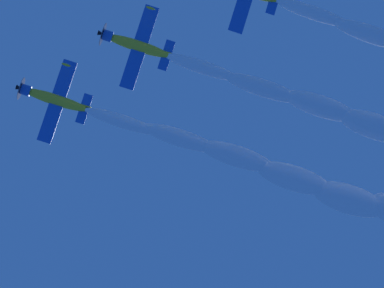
% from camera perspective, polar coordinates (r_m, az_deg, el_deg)
% --- Properties ---
extents(airplane_lead, '(7.94, 8.00, 3.53)m').
position_cam_1_polar(airplane_lead, '(86.89, -10.21, 3.29)').
color(airplane_lead, gold).
extents(airplane_left_wingman, '(7.90, 8.03, 3.54)m').
position_cam_1_polar(airplane_left_wingman, '(84.93, -4.21, 7.30)').
color(airplane_left_wingman, gold).
extents(smoke_trail_lead, '(32.90, 30.86, 3.89)m').
position_cam_1_polar(smoke_trail_lead, '(88.35, 9.26, -3.02)').
color(smoke_trail_lead, white).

